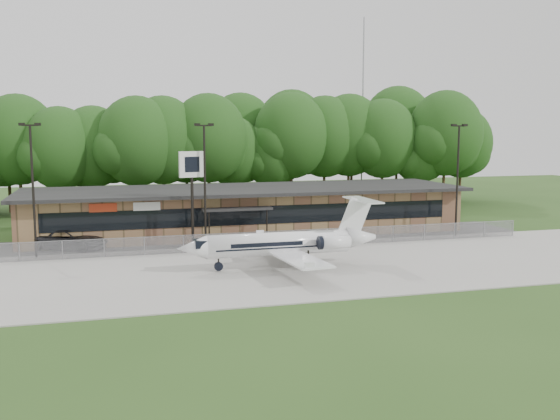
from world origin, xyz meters
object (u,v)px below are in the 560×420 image
object	(u,v)px
business_jet	(286,244)
pole_sign	(192,175)
terminal	(246,210)
suv	(70,239)

from	to	relation	value
business_jet	pole_sign	world-z (taller)	pole_sign
terminal	pole_sign	distance (m)	10.13
suv	pole_sign	xyz separation A→B (m)	(9.71, -2.48, 5.26)
business_jet	pole_sign	size ratio (longest dim) A/B	1.80
terminal	pole_sign	size ratio (longest dim) A/B	5.13
terminal	business_jet	world-z (taller)	business_jet
suv	pole_sign	bearing A→B (deg)	-78.64
business_jet	suv	distance (m)	18.87
terminal	suv	bearing A→B (deg)	-163.46
terminal	pole_sign	xyz separation A→B (m)	(-6.00, -7.14, 3.94)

